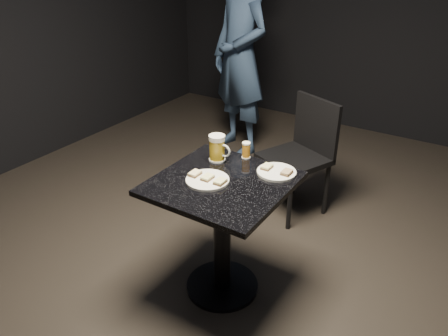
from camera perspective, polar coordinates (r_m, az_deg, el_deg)
The scene contains 10 objects.
floor at distance 2.80m, azimuth -0.23°, elevation -15.23°, with size 6.00×6.00×0.00m, color black.
plate_large at distance 2.35m, azimuth -2.17°, elevation -1.59°, with size 0.24×0.24×0.01m, color white.
plate_small at distance 2.44m, azimuth 6.87°, elevation -0.53°, with size 0.22×0.22×0.01m, color white.
patron at distance 4.22m, azimuth 2.13°, elevation 14.27°, with size 0.68×0.45×1.86m, color navy.
table at distance 2.48m, azimuth -0.25°, elevation -6.59°, with size 0.70×0.70×0.75m.
beer_mug at distance 2.54m, azimuth -0.87°, elevation 2.63°, with size 0.14×0.10×0.16m.
beer_tumbler at distance 2.59m, azimuth 2.91°, elevation 2.34°, with size 0.05×0.05×0.10m.
chair at distance 3.33m, azimuth 10.16°, elevation 2.32°, with size 0.57×0.57×0.89m.
canapes_on_plate_large at distance 2.34m, azimuth -2.18°, elevation -1.24°, with size 0.21×0.07×0.02m.
canapes_on_plate_small at distance 2.44m, azimuth 6.89°, elevation -0.19°, with size 0.17×0.07×0.02m.
Camera 1 is at (1.12, -1.72, 1.90)m, focal length 35.00 mm.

